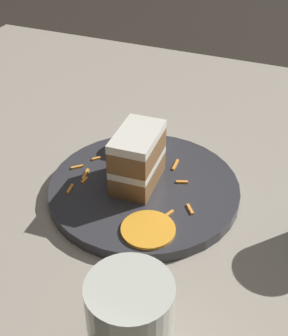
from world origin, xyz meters
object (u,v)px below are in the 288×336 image
at_px(plate, 144,189).
at_px(cream_dollop, 140,132).
at_px(orange_garnish, 147,229).
at_px(cake_slice, 138,158).

bearing_deg(plate, cream_dollop, 115.97).
height_order(plate, cream_dollop, cream_dollop).
relative_size(plate, orange_garnish, 3.91).
xyz_separation_m(cake_slice, cream_dollop, (-0.03, 0.09, -0.02)).
bearing_deg(orange_garnish, cream_dollop, 115.28).
distance_m(plate, cream_dollop, 0.11).
relative_size(cake_slice, orange_garnish, 1.33).
bearing_deg(cake_slice, orange_garnish, -63.38).
height_order(cake_slice, cream_dollop, cake_slice).
distance_m(cake_slice, orange_garnish, 0.11).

